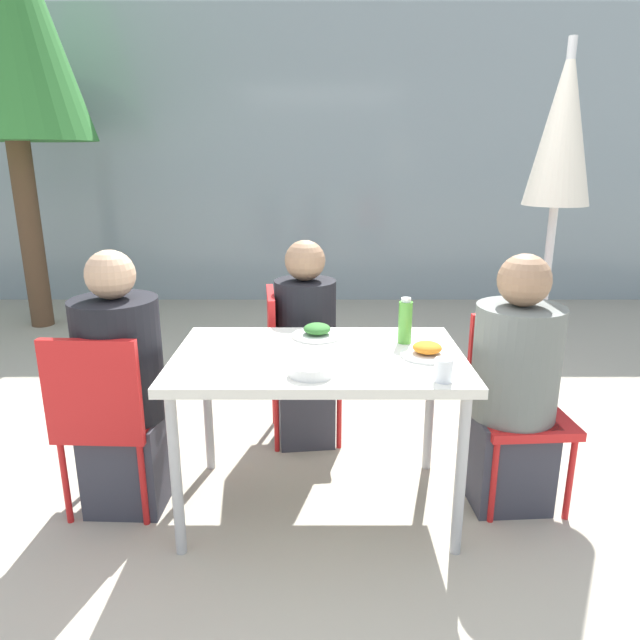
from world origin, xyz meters
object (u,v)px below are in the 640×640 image
(chair_far, at_px, (292,355))
(person_far, at_px, (307,350))
(bottle, at_px, (407,321))
(drinking_cup, at_px, (445,370))
(closed_umbrella, at_px, (562,152))
(person_right, at_px, (515,392))
(person_left, at_px, (124,391))
(chair_right, at_px, (518,394))
(salad_bowl, at_px, (313,369))
(chair_left, at_px, (107,411))

(chair_far, bearing_deg, person_far, 58.15)
(bottle, distance_m, drinking_cup, 0.47)
(closed_umbrella, bearing_deg, person_right, -118.31)
(person_right, bearing_deg, bottle, -15.07)
(person_left, relative_size, closed_umbrella, 0.56)
(person_left, bearing_deg, drinking_cup, -12.03)
(chair_right, relative_size, salad_bowl, 4.92)
(chair_left, relative_size, bottle, 4.08)
(chair_right, distance_m, bottle, 0.63)
(person_right, bearing_deg, salad_bowl, 14.82)
(person_right, distance_m, chair_far, 1.20)
(closed_umbrella, height_order, bottle, closed_umbrella)
(closed_umbrella, xyz_separation_m, salad_bowl, (-1.26, -0.98, -0.81))
(person_far, relative_size, drinking_cup, 12.77)
(person_left, height_order, drinking_cup, person_left)
(chair_right, distance_m, salad_bowl, 1.05)
(chair_left, xyz_separation_m, drinking_cup, (1.39, -0.26, 0.29))
(drinking_cup, bearing_deg, salad_bowl, 172.81)
(chair_left, xyz_separation_m, person_far, (0.85, 0.68, 0.04))
(closed_umbrella, bearing_deg, chair_far, -177.70)
(person_right, bearing_deg, drinking_cup, 38.46)
(bottle, bearing_deg, drinking_cup, -80.06)
(person_right, xyz_separation_m, chair_far, (-1.02, 0.62, -0.05))
(person_left, bearing_deg, chair_left, -121.85)
(drinking_cup, xyz_separation_m, salad_bowl, (-0.50, 0.06, -0.02))
(chair_left, relative_size, closed_umbrella, 0.40)
(bottle, xyz_separation_m, salad_bowl, (-0.42, -0.39, -0.08))
(chair_left, bearing_deg, chair_far, 45.69)
(chair_far, distance_m, closed_umbrella, 1.76)
(person_left, xyz_separation_m, chair_far, (0.71, 0.64, -0.06))
(person_far, bearing_deg, salad_bowl, -3.53)
(person_left, xyz_separation_m, chair_right, (1.78, 0.10, -0.06))
(person_right, xyz_separation_m, closed_umbrella, (0.37, 0.68, 1.03))
(person_right, xyz_separation_m, drinking_cup, (-0.40, -0.36, 0.24))
(closed_umbrella, xyz_separation_m, drinking_cup, (-0.77, -1.04, -0.79))
(person_far, bearing_deg, chair_right, 56.62)
(person_left, xyz_separation_m, person_far, (0.79, 0.60, -0.01))
(chair_left, distance_m, closed_umbrella, 2.53)
(bottle, xyz_separation_m, drinking_cup, (0.08, -0.46, -0.06))
(chair_left, height_order, drinking_cup, chair_left)
(chair_left, relative_size, person_left, 0.72)
(person_left, xyz_separation_m, closed_umbrella, (2.10, 0.70, 1.02))
(salad_bowl, bearing_deg, chair_right, 22.01)
(chair_right, relative_size, closed_umbrella, 0.40)
(chair_left, bearing_deg, drinking_cup, -8.41)
(salad_bowl, bearing_deg, person_far, 92.87)
(chair_left, relative_size, chair_far, 1.00)
(chair_left, bearing_deg, salad_bowl, -10.29)
(chair_left, xyz_separation_m, person_left, (0.05, 0.08, 0.06))
(chair_left, xyz_separation_m, bottle, (1.31, 0.20, 0.35))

